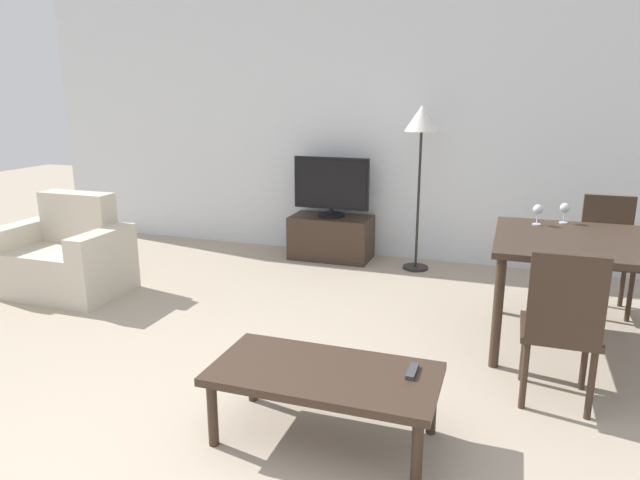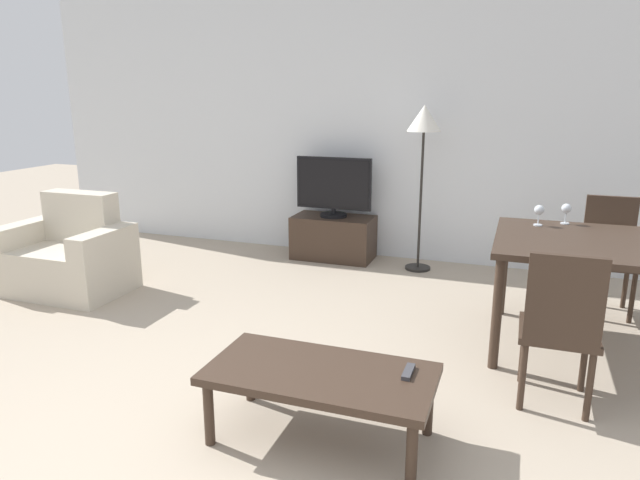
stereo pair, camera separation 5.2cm
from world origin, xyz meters
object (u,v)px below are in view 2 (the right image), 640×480
(dining_table, at_px, (592,253))
(dining_chair_near, at_px, (560,324))
(wine_glass_left, at_px, (539,211))
(dining_chair_far, at_px, (609,250))
(tv, at_px, (334,187))
(floor_lamp, at_px, (424,130))
(tv_stand, at_px, (333,237))
(remote_primary, at_px, (408,372))
(wine_glass_center, at_px, (566,210))
(armchair, at_px, (69,257))
(coffee_table, at_px, (320,378))

(dining_table, height_order, dining_chair_near, dining_chair_near)
(dining_table, relative_size, wine_glass_left, 8.16)
(dining_chair_far, bearing_deg, dining_table, -103.92)
(tv, relative_size, floor_lamp, 0.50)
(tv_stand, height_order, dining_chair_near, dining_chair_near)
(dining_chair_near, relative_size, remote_primary, 5.87)
(wine_glass_left, height_order, wine_glass_center, same)
(remote_primary, bearing_deg, armchair, 158.73)
(dining_chair_far, relative_size, wine_glass_center, 6.03)
(coffee_table, xyz_separation_m, wine_glass_center, (1.14, 1.98, 0.52))
(floor_lamp, bearing_deg, armchair, -149.42)
(coffee_table, bearing_deg, remote_primary, 14.89)
(coffee_table, bearing_deg, dining_table, 50.01)
(dining_table, bearing_deg, wine_glass_center, 108.51)
(tv, relative_size, dining_chair_near, 0.87)
(armchair, distance_m, coffee_table, 3.06)
(coffee_table, xyz_separation_m, floor_lamp, (-0.05, 2.93, 1.00))
(coffee_table, bearing_deg, wine_glass_left, 62.74)
(remote_primary, bearing_deg, tv, 114.68)
(dining_chair_near, bearing_deg, wine_glass_left, 95.96)
(floor_lamp, relative_size, wine_glass_left, 10.56)
(coffee_table, height_order, dining_chair_far, dining_chair_far)
(coffee_table, bearing_deg, dining_chair_far, 57.81)
(armchair, distance_m, floor_lamp, 3.30)
(dining_table, relative_size, dining_chair_near, 1.35)
(tv_stand, bearing_deg, dining_chair_far, -14.63)
(remote_primary, distance_m, wine_glass_center, 2.07)
(wine_glass_left, bearing_deg, dining_chair_near, -84.04)
(dining_chair_near, height_order, remote_primary, dining_chair_near)
(dining_table, xyz_separation_m, floor_lamp, (-1.34, 1.39, 0.66))
(wine_glass_center, bearing_deg, armchair, -170.57)
(armchair, bearing_deg, floor_lamp, 30.58)
(dining_chair_near, bearing_deg, wine_glass_center, 87.31)
(wine_glass_left, relative_size, wine_glass_center, 1.00)
(dining_chair_near, relative_size, floor_lamp, 0.57)
(coffee_table, relative_size, wine_glass_center, 7.43)
(remote_primary, xyz_separation_m, wine_glass_center, (0.74, 1.87, 0.47))
(coffee_table, distance_m, wine_glass_left, 2.16)
(tv, bearing_deg, armchair, -137.29)
(tv, xyz_separation_m, coffee_table, (0.93, -3.01, -0.41))
(remote_primary, bearing_deg, dining_chair_far, 64.24)
(armchair, xyz_separation_m, dining_chair_far, (4.25, 1.04, 0.19))
(armchair, xyz_separation_m, dining_chair_near, (3.83, -0.64, 0.19))
(dining_chair_far, height_order, wine_glass_center, wine_glass_center)
(coffee_table, height_order, floor_lamp, floor_lamp)
(floor_lamp, height_order, wine_glass_left, floor_lamp)
(armchair, xyz_separation_m, floor_lamp, (2.70, 1.60, 1.03))
(coffee_table, xyz_separation_m, dining_table, (1.29, 1.54, 0.34))
(dining_chair_far, xyz_separation_m, wine_glass_left, (-0.54, -0.52, 0.36))
(dining_chair_near, height_order, dining_chair_far, same)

